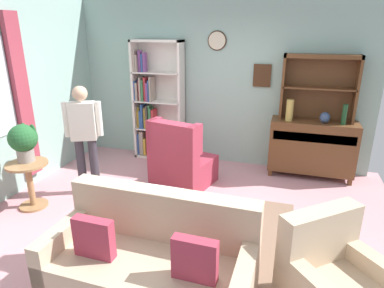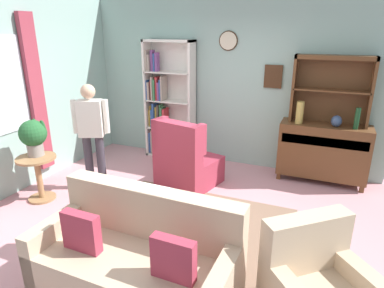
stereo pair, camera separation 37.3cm
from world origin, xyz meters
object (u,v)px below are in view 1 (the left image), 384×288
potted_plant_large (24,140)px  plant_stand (30,180)px  sideboard_hutch (320,79)px  couch_floral (152,264)px  wingback_chair (181,163)px  coffee_table (176,209)px  sideboard (312,146)px  vase_round (325,118)px  bottle_wine (344,115)px  bookshelf (154,105)px  person_reading (84,133)px  vase_tall (290,110)px  book_stack (176,202)px

potted_plant_large → plant_stand: bearing=-54.2°
sideboard_hutch → plant_stand: 4.38m
couch_floral → wingback_chair: (-0.46, 2.13, 0.07)m
couch_floral → potted_plant_large: bearing=155.1°
plant_stand → coffee_table: plant_stand is taller
sideboard → sideboard_hutch: 1.06m
sideboard → wingback_chair: size_ratio=1.24×
vase_round → wingback_chair: (-2.00, -0.90, -0.62)m
bottle_wine → wingback_chair: size_ratio=0.30×
couch_floral → coffee_table: bearing=96.1°
bookshelf → person_reading: bookshelf is taller
potted_plant_large → vase_tall: bearing=31.5°
sideboard_hutch → plant_stand: bearing=-148.0°
bookshelf → plant_stand: bookshelf is taller
sideboard_hutch → coffee_table: sideboard_hutch is taller
sideboard → vase_round: bearing=-27.2°
sideboard → potted_plant_large: 4.19m
vase_round → sideboard: bearing=152.8°
bottle_wine → person_reading: person_reading is taller
bookshelf → plant_stand: 2.44m
bottle_wine → wingback_chair: bearing=-158.8°
person_reading → plant_stand: bearing=-129.9°
sideboard → potted_plant_large: potted_plant_large is taller
sideboard_hutch → wingback_chair: bearing=-150.2°
couch_floral → sideboard_hutch: bearing=66.1°
vase_tall → person_reading: (-2.69, -1.46, -0.18)m
couch_floral → book_stack: (-0.08, 0.86, 0.15)m
potted_plant_large → person_reading: person_reading is taller
couch_floral → person_reading: bearing=137.0°
wingback_chair → person_reading: 1.44m
bookshelf → wingback_chair: (0.86, -1.05, -0.60)m
vase_tall → potted_plant_large: bearing=-148.5°
sideboard_hutch → book_stack: size_ratio=5.74×
bottle_wine → plant_stand: size_ratio=0.49×
sideboard → plant_stand: 4.17m
bottle_wine → plant_stand: bottle_wine is taller
bookshelf → person_reading: bearing=-102.3°
sideboard → vase_round: (0.13, -0.07, 0.50)m
vase_round → bookshelf: bearing=177.0°
couch_floral → book_stack: couch_floral is taller
bookshelf → plant_stand: bearing=-111.0°
sideboard_hutch → wingback_chair: 2.46m
bottle_wine → person_reading: bearing=-157.4°
plant_stand → potted_plant_large: 0.54m
sideboard → book_stack: sideboard is taller
plant_stand → potted_plant_large: (-0.05, 0.06, 0.53)m
wingback_chair → sideboard_hutch: bearing=29.8°
vase_round → potted_plant_large: 4.26m
bookshelf → vase_tall: (2.34, -0.16, 0.10)m
person_reading → coffee_table: 1.79m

